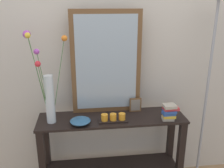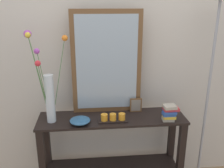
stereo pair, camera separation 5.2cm
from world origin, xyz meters
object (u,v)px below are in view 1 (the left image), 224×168
Objects in this scene: console_table at (112,147)px; mirror_leaning at (106,63)px; tall_vase_left at (47,88)px; decorative_bowl at (80,121)px; floor_lamp at (211,60)px; book_stack at (169,112)px; candle_tray at (113,118)px; picture_frame_small at (135,105)px.

console_table is 1.41× the size of mirror_leaning.
tall_vase_left reaches higher than console_table.
tall_vase_left is 4.44× the size of decorative_bowl.
mirror_leaning is at bearing 172.21° from floor_lamp.
book_stack is at bearing -161.34° from floor_lamp.
tall_vase_left is 0.40× the size of floor_lamp.
floor_lamp is (0.89, -0.12, 0.03)m from mirror_leaning.
book_stack is (1.00, -0.10, -0.22)m from tall_vase_left.
floor_lamp reaches higher than candle_tray.
mirror_leaning is at bearing 170.41° from picture_frame_small.
mirror_leaning is 6.29× the size of book_stack.
candle_tray is at bearing -88.54° from console_table.
decorative_bowl is (0.25, -0.08, -0.27)m from tall_vase_left.
mirror_leaning reaches higher than picture_frame_small.
decorative_bowl is at bearing -159.47° from picture_frame_small.
tall_vase_left is at bearing -178.76° from console_table.
mirror_leaning is 0.47m from candle_tray.
picture_frame_small is 0.76× the size of decorative_bowl.
tall_vase_left reaches higher than decorative_bowl.
book_stack is (0.47, -0.11, 0.37)m from console_table.
console_table is 0.43m from picture_frame_small.
mirror_leaning is 5.35× the size of decorative_bowl.
tall_vase_left reaches higher than book_stack.
console_table is 7.56× the size of decorative_bowl.
tall_vase_left is (-0.53, -0.01, 0.60)m from console_table.
picture_frame_small is at bearing 172.95° from floor_lamp.
console_table is at bearing -178.81° from floor_lamp.
console_table is at bearing 18.48° from decorative_bowl.
tall_vase_left is at bearing -178.79° from floor_lamp.
candle_tray is at bearing 175.44° from book_stack.
tall_vase_left is at bearing 162.47° from decorative_bowl.
candle_tray is (0.53, -0.06, -0.27)m from tall_vase_left.
mirror_leaning reaches higher than book_stack.
picture_frame_small is at bearing -9.59° from mirror_leaning.
candle_tray is 0.28m from decorative_bowl.
decorative_bowl is at bearing -176.53° from candle_tray.
tall_vase_left is at bearing 173.17° from candle_tray.
picture_frame_small is (0.26, -0.04, -0.39)m from mirror_leaning.
book_stack is (0.50, -0.25, -0.37)m from mirror_leaning.
console_table is 5.22× the size of candle_tray.
mirror_leaning is (-0.03, 0.14, 0.74)m from console_table.
mirror_leaning is 6.99× the size of picture_frame_small.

